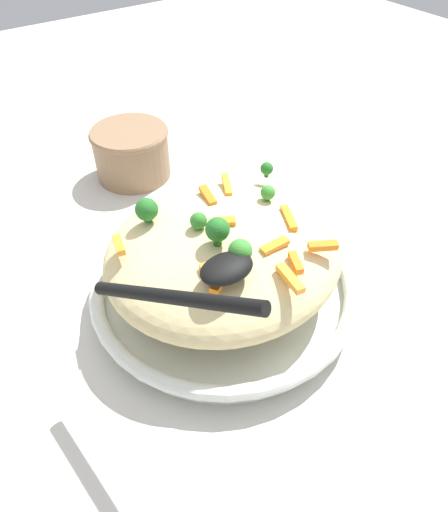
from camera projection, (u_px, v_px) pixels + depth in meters
name	position (u px, v px, depth m)	size (l,w,h in m)	color
ground_plane	(224.00, 298.00, 0.60)	(2.40, 2.40, 0.00)	beige
serving_bowl	(224.00, 286.00, 0.58)	(0.32, 0.32, 0.04)	silver
pasta_mound	(224.00, 253.00, 0.54)	(0.28, 0.26, 0.09)	#DBC689
carrot_piece_0	(119.00, 245.00, 0.50)	(0.03, 0.01, 0.01)	orange
carrot_piece_1	(289.00, 218.00, 0.53)	(0.04, 0.01, 0.01)	orange
carrot_piece_2	(208.00, 196.00, 0.55)	(0.04, 0.01, 0.01)	orange
carrot_piece_3	(222.00, 221.00, 0.51)	(0.03, 0.01, 0.01)	orange
carrot_piece_4	(275.00, 246.00, 0.49)	(0.03, 0.01, 0.01)	orange
carrot_piece_5	(213.00, 265.00, 0.47)	(0.03, 0.01, 0.01)	orange
carrot_piece_6	(290.00, 278.00, 0.46)	(0.04, 0.01, 0.01)	orange
carrot_piece_7	(221.00, 280.00, 0.46)	(0.03, 0.01, 0.01)	orange
carrot_piece_8	(227.00, 185.00, 0.58)	(0.04, 0.01, 0.01)	orange
carrot_piece_9	(296.00, 263.00, 0.48)	(0.03, 0.01, 0.01)	orange
carrot_piece_10	(323.00, 246.00, 0.49)	(0.03, 0.01, 0.01)	orange
broccoli_floret_0	(268.00, 193.00, 0.55)	(0.02, 0.02, 0.02)	#377928
broccoli_floret_1	(217.00, 230.00, 0.48)	(0.03, 0.03, 0.03)	#205B1C
broccoli_floret_2	(147.00, 210.00, 0.52)	(0.03, 0.03, 0.03)	#205B1C
broccoli_floret_3	(198.00, 221.00, 0.50)	(0.02, 0.02, 0.02)	#296820
broccoli_floret_4	(267.00, 169.00, 0.59)	(0.02, 0.02, 0.02)	#205B1C
broccoli_floret_5	(240.00, 251.00, 0.46)	(0.02, 0.02, 0.03)	#377928
serving_spoon	(207.00, 278.00, 0.42)	(0.14, 0.17, 0.09)	black
companion_bowl	(131.00, 151.00, 0.77)	(0.13, 0.13, 0.08)	#8C6B4C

